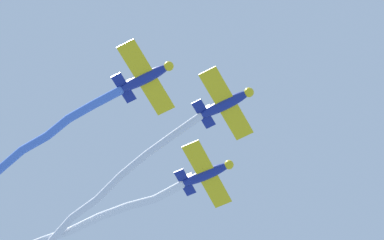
% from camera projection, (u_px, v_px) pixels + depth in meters
% --- Properties ---
extents(airplane_lead, '(7.04, 6.29, 1.93)m').
position_uv_depth(airplane_lead, '(226.00, 104.00, 68.18)').
color(airplane_lead, navy).
extents(smoke_trail_lead, '(12.58, 31.46, 3.33)m').
position_uv_depth(smoke_trail_lead, '(78.00, 223.00, 73.02)').
color(smoke_trail_lead, white).
extents(airplane_left_wing, '(6.86, 6.45, 1.93)m').
position_uv_depth(airplane_left_wing, '(207.00, 174.00, 71.59)').
color(airplane_left_wing, navy).
extents(smoke_trail_left_wing, '(18.00, 17.25, 2.19)m').
position_uv_depth(smoke_trail_left_wing, '(72.00, 228.00, 73.79)').
color(smoke_trail_left_wing, white).
extents(airplane_right_wing, '(7.00, 6.31, 1.93)m').
position_uv_depth(airplane_right_wing, '(146.00, 77.00, 67.32)').
color(airplane_right_wing, navy).
extents(smoke_trail_right_wing, '(14.04, 22.42, 1.80)m').
position_uv_depth(smoke_trail_right_wing, '(14.00, 161.00, 70.82)').
color(smoke_trail_right_wing, '#4C75DB').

